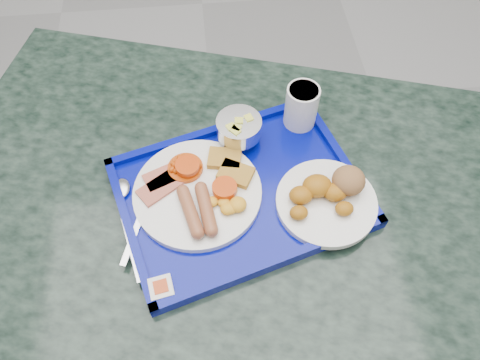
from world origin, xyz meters
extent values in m
plane|color=gray|center=(0.00, 0.00, 0.00)|extent=(6.00, 6.00, 0.00)
cylinder|color=slate|center=(0.00, -0.16, 0.01)|extent=(0.51, 0.51, 0.03)
cylinder|color=slate|center=(0.00, -0.16, 0.34)|extent=(0.10, 0.10, 0.62)
cube|color=black|center=(0.00, -0.16, 0.66)|extent=(1.25, 1.02, 0.04)
cube|color=#030A89|center=(0.03, -0.17, 0.69)|extent=(0.49, 0.42, 0.01)
cube|color=#030A89|center=(-0.01, -0.03, 0.70)|extent=(0.41, 0.13, 0.01)
cube|color=#030A89|center=(0.07, -0.31, 0.70)|extent=(0.41, 0.13, 0.01)
cube|color=#030A89|center=(0.23, -0.11, 0.70)|extent=(0.10, 0.30, 0.01)
cube|color=#030A89|center=(-0.17, -0.23, 0.70)|extent=(0.10, 0.30, 0.01)
cylinder|color=white|center=(-0.05, -0.17, 0.70)|extent=(0.23, 0.23, 0.01)
cube|color=#CA6450|center=(-0.10, -0.13, 0.71)|extent=(0.09, 0.07, 0.01)
cube|color=#CA6450|center=(-0.11, -0.16, 0.71)|extent=(0.09, 0.08, 0.01)
cylinder|color=#CD4908|center=(-0.07, -0.12, 0.71)|extent=(0.06, 0.06, 0.01)
sphere|color=#CD4908|center=(-0.04, -0.12, 0.72)|extent=(0.01, 0.01, 0.01)
sphere|color=#CD4908|center=(-0.06, -0.10, 0.72)|extent=(0.01, 0.01, 0.01)
sphere|color=#CD4908|center=(-0.09, -0.12, 0.72)|extent=(0.01, 0.01, 0.01)
sphere|color=#CD4908|center=(-0.09, -0.13, 0.72)|extent=(0.01, 0.01, 0.01)
sphere|color=#CD4908|center=(-0.07, -0.11, 0.72)|extent=(0.01, 0.01, 0.01)
sphere|color=#CD4908|center=(-0.05, -0.14, 0.72)|extent=(0.01, 0.01, 0.01)
sphere|color=#CD4908|center=(-0.06, -0.10, 0.72)|extent=(0.01, 0.01, 0.01)
sphere|color=#CD4908|center=(-0.07, -0.12, 0.72)|extent=(0.01, 0.01, 0.01)
sphere|color=#CD4908|center=(-0.09, -0.12, 0.72)|extent=(0.01, 0.01, 0.01)
sphere|color=#CD4908|center=(-0.09, -0.11, 0.72)|extent=(0.01, 0.01, 0.01)
sphere|color=#CD4908|center=(-0.09, -0.13, 0.72)|extent=(0.01, 0.01, 0.01)
sphere|color=#CD4908|center=(-0.08, -0.10, 0.72)|extent=(0.01, 0.01, 0.01)
sphere|color=#CD4908|center=(-0.07, -0.12, 0.72)|extent=(0.01, 0.01, 0.01)
sphere|color=#CD4908|center=(-0.07, -0.10, 0.72)|extent=(0.01, 0.01, 0.01)
sphere|color=#CD4908|center=(-0.07, -0.12, 0.72)|extent=(0.01, 0.01, 0.01)
sphere|color=#CD4908|center=(-0.05, -0.10, 0.72)|extent=(0.01, 0.01, 0.01)
sphere|color=#CD4908|center=(-0.08, -0.13, 0.72)|extent=(0.01, 0.01, 0.01)
cube|color=#AF7C2B|center=(0.01, -0.11, 0.71)|extent=(0.07, 0.06, 0.01)
cube|color=#AF7C2B|center=(0.02, -0.14, 0.71)|extent=(0.07, 0.07, 0.01)
cylinder|color=brown|center=(-0.06, -0.22, 0.72)|extent=(0.04, 0.09, 0.02)
cylinder|color=brown|center=(-0.03, -0.21, 0.72)|extent=(0.04, 0.09, 0.02)
ellipsoid|color=gold|center=(-0.02, -0.20, 0.71)|extent=(0.02, 0.02, 0.01)
ellipsoid|color=gold|center=(0.00, -0.22, 0.71)|extent=(0.02, 0.02, 0.02)
ellipsoid|color=gold|center=(0.02, -0.21, 0.71)|extent=(0.02, 0.02, 0.01)
ellipsoid|color=gold|center=(0.00, -0.20, 0.71)|extent=(0.02, 0.02, 0.01)
ellipsoid|color=gold|center=(0.01, -0.17, 0.71)|extent=(0.02, 0.02, 0.01)
ellipsoid|color=gold|center=(0.01, -0.21, 0.71)|extent=(0.02, 0.02, 0.02)
ellipsoid|color=gold|center=(0.01, -0.21, 0.71)|extent=(0.02, 0.02, 0.01)
ellipsoid|color=gold|center=(0.00, -0.18, 0.72)|extent=(0.03, 0.03, 0.02)
ellipsoid|color=gold|center=(0.02, -0.21, 0.72)|extent=(0.03, 0.03, 0.02)
ellipsoid|color=gold|center=(0.01, -0.18, 0.71)|extent=(0.02, 0.02, 0.01)
ellipsoid|color=gold|center=(0.00, -0.17, 0.71)|extent=(0.02, 0.02, 0.01)
cylinder|color=#B32C04|center=(-0.06, -0.12, 0.72)|extent=(0.04, 0.04, 0.01)
cylinder|color=#B32C04|center=(0.00, -0.18, 0.72)|extent=(0.04, 0.04, 0.01)
cylinder|color=white|center=(0.18, -0.21, 0.70)|extent=(0.18, 0.18, 0.01)
ellipsoid|color=#AF6914|center=(0.20, -0.24, 0.72)|extent=(0.03, 0.03, 0.02)
ellipsoid|color=#AF6914|center=(0.19, -0.21, 0.72)|extent=(0.04, 0.04, 0.03)
ellipsoid|color=#AF6914|center=(0.16, -0.19, 0.72)|extent=(0.05, 0.04, 0.04)
ellipsoid|color=#AF6914|center=(0.13, -0.21, 0.72)|extent=(0.04, 0.04, 0.03)
ellipsoid|color=#AF6914|center=(0.12, -0.24, 0.72)|extent=(0.03, 0.03, 0.02)
ellipsoid|color=brown|center=(0.22, -0.19, 0.73)|extent=(0.06, 0.06, 0.05)
cylinder|color=silver|center=(0.04, -0.05, 0.70)|extent=(0.05, 0.05, 0.01)
cylinder|color=silver|center=(0.04, -0.05, 0.71)|extent=(0.02, 0.02, 0.02)
cylinder|color=silver|center=(0.04, -0.05, 0.73)|extent=(0.09, 0.09, 0.03)
cube|color=#E2E858|center=(0.02, -0.07, 0.75)|extent=(0.02, 0.02, 0.01)
cube|color=#E2E858|center=(0.04, -0.05, 0.75)|extent=(0.02, 0.02, 0.01)
cube|color=#E2E858|center=(0.03, -0.08, 0.75)|extent=(0.02, 0.02, 0.01)
cube|color=#E2E858|center=(0.03, -0.07, 0.75)|extent=(0.02, 0.02, 0.01)
cube|color=#E2E858|center=(0.06, -0.05, 0.75)|extent=(0.02, 0.02, 0.01)
cylinder|color=white|center=(0.16, -0.02, 0.74)|extent=(0.06, 0.06, 0.09)
cylinder|color=orange|center=(0.16, -0.02, 0.78)|extent=(0.06, 0.06, 0.01)
cube|color=silver|center=(-0.16, -0.23, 0.70)|extent=(0.05, 0.13, 0.00)
ellipsoid|color=silver|center=(-0.18, -0.14, 0.70)|extent=(0.04, 0.05, 0.01)
cube|color=silver|center=(-0.17, -0.24, 0.70)|extent=(0.06, 0.18, 0.00)
cube|color=white|center=(-0.11, -0.34, 0.70)|extent=(0.04, 0.04, 0.01)
cube|color=#D64217|center=(-0.11, -0.34, 0.71)|extent=(0.03, 0.03, 0.00)
camera|label=1|loc=(-0.02, -0.61, 1.41)|focal=35.00mm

